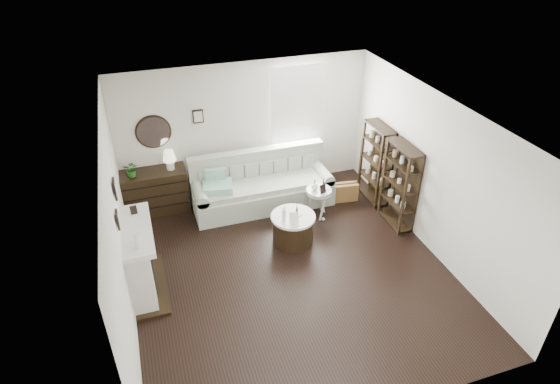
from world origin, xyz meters
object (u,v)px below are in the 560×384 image
object	(u,v)px
drum_table	(293,228)
pedestal_table	(319,192)
dresser	(154,192)
sofa	(261,188)

from	to	relation	value
drum_table	pedestal_table	bearing A→B (deg)	39.26
dresser	sofa	bearing A→B (deg)	-10.67
sofa	pedestal_table	world-z (taller)	sofa
sofa	dresser	bearing A→B (deg)	169.33
drum_table	sofa	bearing A→B (deg)	97.31
drum_table	pedestal_table	xyz separation A→B (m)	(0.73, 0.59, 0.27)
sofa	drum_table	distance (m)	1.39
dresser	drum_table	xyz separation A→B (m)	(2.22, -1.76, -0.15)
dresser	drum_table	bearing A→B (deg)	-38.42
dresser	drum_table	distance (m)	2.84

